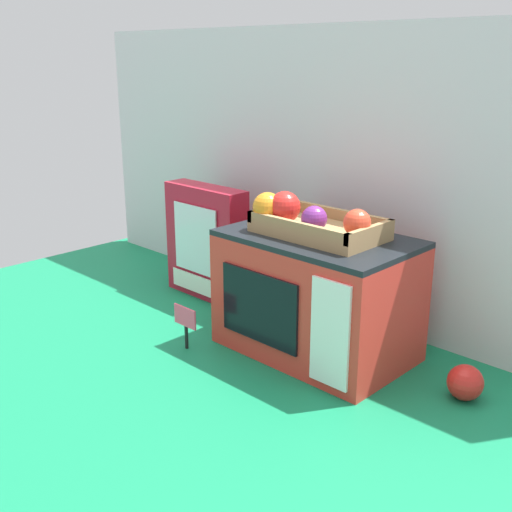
{
  "coord_description": "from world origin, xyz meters",
  "views": [
    {
      "loc": [
        1.0,
        -1.03,
        0.63
      ],
      "look_at": [
        -0.01,
        0.01,
        0.17
      ],
      "focal_mm": 44.11,
      "sensor_mm": 36.0,
      "label": 1
    }
  ],
  "objects_px": {
    "food_groups_crate": "(309,221)",
    "price_sign": "(185,321)",
    "cookie_set_box": "(206,242)",
    "toy_microwave": "(316,295)",
    "loose_toy_apple": "(465,382)"
  },
  "relations": [
    {
      "from": "cookie_set_box",
      "to": "loose_toy_apple",
      "type": "bearing_deg",
      "value": -1.56
    },
    {
      "from": "toy_microwave",
      "to": "cookie_set_box",
      "type": "distance_m",
      "value": 0.43
    },
    {
      "from": "toy_microwave",
      "to": "cookie_set_box",
      "type": "bearing_deg",
      "value": 172.13
    },
    {
      "from": "cookie_set_box",
      "to": "loose_toy_apple",
      "type": "distance_m",
      "value": 0.77
    },
    {
      "from": "cookie_set_box",
      "to": "toy_microwave",
      "type": "bearing_deg",
      "value": -7.87
    },
    {
      "from": "toy_microwave",
      "to": "price_sign",
      "type": "bearing_deg",
      "value": -137.81
    },
    {
      "from": "cookie_set_box",
      "to": "price_sign",
      "type": "bearing_deg",
      "value": -50.01
    },
    {
      "from": "price_sign",
      "to": "loose_toy_apple",
      "type": "height_order",
      "value": "price_sign"
    },
    {
      "from": "toy_microwave",
      "to": "loose_toy_apple",
      "type": "xyz_separation_m",
      "value": [
        0.34,
        0.04,
        -0.1
      ]
    },
    {
      "from": "cookie_set_box",
      "to": "price_sign",
      "type": "xyz_separation_m",
      "value": [
        0.21,
        -0.25,
        -0.08
      ]
    },
    {
      "from": "toy_microwave",
      "to": "loose_toy_apple",
      "type": "relative_size",
      "value": 5.84
    },
    {
      "from": "price_sign",
      "to": "food_groups_crate",
      "type": "bearing_deg",
      "value": 42.73
    },
    {
      "from": "food_groups_crate",
      "to": "price_sign",
      "type": "height_order",
      "value": "food_groups_crate"
    },
    {
      "from": "price_sign",
      "to": "toy_microwave",
      "type": "bearing_deg",
      "value": 42.19
    },
    {
      "from": "cookie_set_box",
      "to": "price_sign",
      "type": "distance_m",
      "value": 0.34
    }
  ]
}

